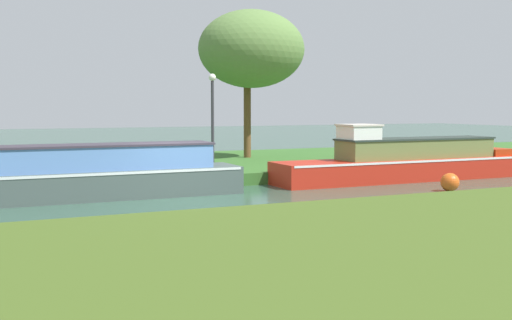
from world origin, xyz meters
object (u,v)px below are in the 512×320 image
willow_tree_centre (252,49)px  lamp_post (213,111)px  red_barge (404,161)px  slate_narrowboat (84,176)px  channel_buoy (450,182)px

willow_tree_centre → lamp_post: willow_tree_centre is taller
willow_tree_centre → lamp_post: (-3.36, -4.40, -2.50)m
lamp_post → red_barge: bearing=-16.1°
slate_narrowboat → willow_tree_centre: bearing=38.6°
channel_buoy → slate_narrowboat: bearing=163.9°
red_barge → lamp_post: lamp_post is taller
red_barge → channel_buoy: 3.04m
slate_narrowboat → willow_tree_centre: willow_tree_centre is taller
red_barge → slate_narrowboat: (-10.86, -0.00, -0.02)m
slate_narrowboat → channel_buoy: bearing=-16.1°
slate_narrowboat → lamp_post: size_ratio=2.89×
willow_tree_centre → channel_buoy: bearing=-75.1°
willow_tree_centre → channel_buoy: willow_tree_centre is taller
lamp_post → channel_buoy: bearing=-39.6°
slate_narrowboat → red_barge: bearing=0.0°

